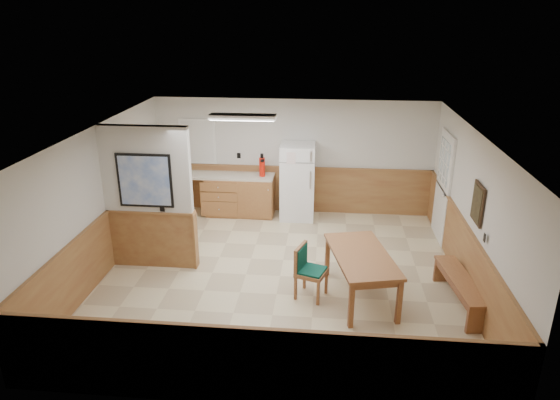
# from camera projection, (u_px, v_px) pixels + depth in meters

# --- Properties ---
(ground) EXTENTS (6.00, 6.00, 0.00)m
(ground) POSITION_uv_depth(u_px,v_px,m) (280.00, 276.00, 8.46)
(ground) COLOR beige
(ground) RESTS_ON ground
(ceiling) EXTENTS (6.00, 6.00, 0.02)m
(ceiling) POSITION_uv_depth(u_px,v_px,m) (280.00, 131.00, 7.58)
(ceiling) COLOR silver
(ceiling) RESTS_ON back_wall
(back_wall) EXTENTS (6.00, 0.02, 2.50)m
(back_wall) POSITION_uv_depth(u_px,v_px,m) (294.00, 157.00, 10.81)
(back_wall) COLOR silver
(back_wall) RESTS_ON ground
(right_wall) EXTENTS (0.02, 6.00, 2.50)m
(right_wall) POSITION_uv_depth(u_px,v_px,m) (472.00, 215.00, 7.75)
(right_wall) COLOR silver
(right_wall) RESTS_ON ground
(left_wall) EXTENTS (0.02, 6.00, 2.50)m
(left_wall) POSITION_uv_depth(u_px,v_px,m) (101.00, 201.00, 8.29)
(left_wall) COLOR silver
(left_wall) RESTS_ON ground
(wainscot_back) EXTENTS (6.00, 0.04, 1.00)m
(wainscot_back) POSITION_uv_depth(u_px,v_px,m) (293.00, 190.00, 11.06)
(wainscot_back) COLOR olive
(wainscot_back) RESTS_ON ground
(wainscot_right) EXTENTS (0.04, 6.00, 1.00)m
(wainscot_right) POSITION_uv_depth(u_px,v_px,m) (464.00, 258.00, 8.02)
(wainscot_right) COLOR olive
(wainscot_right) RESTS_ON ground
(wainscot_left) EXTENTS (0.04, 6.00, 1.00)m
(wainscot_left) POSITION_uv_depth(u_px,v_px,m) (108.00, 242.00, 8.56)
(wainscot_left) COLOR olive
(wainscot_left) RESTS_ON ground
(partition_wall) EXTENTS (1.50, 0.20, 2.50)m
(partition_wall) POSITION_uv_depth(u_px,v_px,m) (149.00, 200.00, 8.41)
(partition_wall) COLOR silver
(partition_wall) RESTS_ON ground
(kitchen_counter) EXTENTS (2.20, 0.61, 1.00)m
(kitchen_counter) POSITION_uv_depth(u_px,v_px,m) (237.00, 194.00, 10.91)
(kitchen_counter) COLOR olive
(kitchen_counter) RESTS_ON ground
(exterior_door) EXTENTS (0.07, 1.02, 2.15)m
(exterior_door) POSITION_uv_depth(u_px,v_px,m) (443.00, 187.00, 9.59)
(exterior_door) COLOR white
(exterior_door) RESTS_ON ground
(kitchen_window) EXTENTS (0.80, 0.04, 1.00)m
(kitchen_window) POSITION_uv_depth(u_px,v_px,m) (198.00, 141.00, 10.87)
(kitchen_window) COLOR white
(kitchen_window) RESTS_ON back_wall
(wall_painting) EXTENTS (0.04, 0.50, 0.60)m
(wall_painting) POSITION_uv_depth(u_px,v_px,m) (478.00, 204.00, 7.37)
(wall_painting) COLOR #332314
(wall_painting) RESTS_ON right_wall
(fluorescent_fixture) EXTENTS (1.20, 0.30, 0.09)m
(fluorescent_fixture) POSITION_uv_depth(u_px,v_px,m) (243.00, 117.00, 8.88)
(fluorescent_fixture) COLOR white
(fluorescent_fixture) RESTS_ON ceiling
(refrigerator) EXTENTS (0.73, 0.73, 1.63)m
(refrigerator) POSITION_uv_depth(u_px,v_px,m) (297.00, 182.00, 10.61)
(refrigerator) COLOR white
(refrigerator) RESTS_ON ground
(dining_table) EXTENTS (1.17, 1.78, 0.75)m
(dining_table) POSITION_uv_depth(u_px,v_px,m) (361.00, 260.00, 7.62)
(dining_table) COLOR #AE723F
(dining_table) RESTS_ON ground
(dining_bench) EXTENTS (0.52, 1.57, 0.45)m
(dining_bench) POSITION_uv_depth(u_px,v_px,m) (461.00, 285.00, 7.53)
(dining_bench) COLOR #AE723F
(dining_bench) RESTS_ON ground
(dining_chair) EXTENTS (0.70, 0.57, 0.85)m
(dining_chair) POSITION_uv_depth(u_px,v_px,m) (306.00, 267.00, 7.73)
(dining_chair) COLOR #AE723F
(dining_chair) RESTS_ON ground
(fire_extinguisher) EXTENTS (0.15, 0.15, 0.50)m
(fire_extinguisher) POSITION_uv_depth(u_px,v_px,m) (262.00, 166.00, 10.60)
(fire_extinguisher) COLOR red
(fire_extinguisher) RESTS_ON kitchen_counter
(soap_bottle) EXTENTS (0.09, 0.09, 0.24)m
(soap_bottle) POSITION_uv_depth(u_px,v_px,m) (186.00, 168.00, 10.84)
(soap_bottle) COLOR #198B37
(soap_bottle) RESTS_ON kitchen_counter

